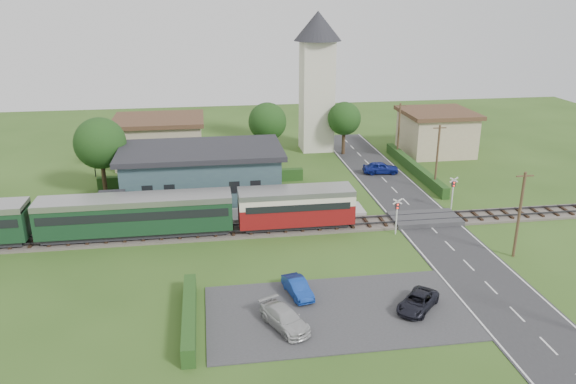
{
  "coord_description": "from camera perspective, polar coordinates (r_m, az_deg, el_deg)",
  "views": [
    {
      "loc": [
        -9.4,
        -43.02,
        19.75
      ],
      "look_at": [
        -2.35,
        4.0,
        2.76
      ],
      "focal_mm": 35.0,
      "sensor_mm": 36.0,
      "label": 1
    }
  ],
  "objects": [
    {
      "name": "train",
      "position": [
        49.22,
        -18.87,
        -2.37
      ],
      "size": [
        43.2,
        2.9,
        3.4
      ],
      "color": "#232328",
      "rests_on": "ground"
    },
    {
      "name": "pedestrian_near",
      "position": [
        52.14,
        -3.07,
        -1.13
      ],
      "size": [
        0.7,
        0.58,
        1.64
      ],
      "primitive_type": "imported",
      "rotation": [
        0.0,
        0.0,
        2.77
      ],
      "color": "gray",
      "rests_on": "platform"
    },
    {
      "name": "church_tower",
      "position": [
        73.09,
        2.97,
        12.14
      ],
      "size": [
        6.0,
        6.0,
        17.6
      ],
      "color": "beige",
      "rests_on": "ground"
    },
    {
      "name": "tree_c",
      "position": [
        71.82,
        5.74,
        7.43
      ],
      "size": [
        4.2,
        4.2,
        6.78
      ],
      "color": "#332316",
      "rests_on": "ground"
    },
    {
      "name": "crossing_signal_near",
      "position": [
        48.74,
        11.01,
        -1.9
      ],
      "size": [
        0.84,
        0.28,
        3.28
      ],
      "color": "silver",
      "rests_on": "ground"
    },
    {
      "name": "utility_pole_c",
      "position": [
        60.23,
        14.91,
        3.46
      ],
      "size": [
        1.4,
        0.22,
        7.0
      ],
      "color": "#473321",
      "rests_on": "ground"
    },
    {
      "name": "hedge_roadside",
      "position": [
        66.39,
        12.7,
        2.4
      ],
      "size": [
        0.8,
        18.0,
        1.2
      ],
      "primitive_type": "cube",
      "color": "#193814",
      "rests_on": "ground"
    },
    {
      "name": "hedge_station",
      "position": [
        61.56,
        -8.67,
        1.35
      ],
      "size": [
        22.0,
        0.8,
        1.3
      ],
      "primitive_type": "cube",
      "color": "#193814",
      "rests_on": "ground"
    },
    {
      "name": "ground",
      "position": [
        48.26,
        3.47,
        -4.54
      ],
      "size": [
        120.0,
        120.0,
        0.0
      ],
      "primitive_type": "plane",
      "color": "#2D4C19"
    },
    {
      "name": "house_east",
      "position": [
        75.12,
        14.84,
        5.96
      ],
      "size": [
        8.8,
        8.8,
        5.5
      ],
      "color": "tan",
      "rests_on": "ground"
    },
    {
      "name": "hedge_carpark",
      "position": [
        36.49,
        -9.99,
        -12.33
      ],
      "size": [
        0.8,
        9.0,
        1.2
      ],
      "primitive_type": "cube",
      "color": "#193814",
      "rests_on": "ground"
    },
    {
      "name": "railway_track",
      "position": [
        50.01,
        3.01,
        -3.49
      ],
      "size": [
        76.0,
        3.2,
        0.49
      ],
      "color": "#4C443D",
      "rests_on": "ground"
    },
    {
      "name": "streetlamp_east",
      "position": [
        76.34,
        11.2,
        6.64
      ],
      "size": [
        0.3,
        0.3,
        5.15
      ],
      "color": "#3F3F47",
      "rests_on": "ground"
    },
    {
      "name": "car_park_blue",
      "position": [
        39.0,
        0.98,
        -9.67
      ],
      "size": [
        1.91,
        3.62,
        1.13
      ],
      "primitive_type": "imported",
      "rotation": [
        0.0,
        0.0,
        0.22
      ],
      "color": "navy",
      "rests_on": "car_park"
    },
    {
      "name": "crossing_signal_far",
      "position": [
        55.56,
        16.43,
        0.35
      ],
      "size": [
        0.84,
        0.28,
        3.28
      ],
      "color": "silver",
      "rests_on": "ground"
    },
    {
      "name": "utility_pole_d",
      "position": [
        71.03,
        11.18,
        6.16
      ],
      "size": [
        1.4,
        0.22,
        7.0
      ],
      "color": "#473321",
      "rests_on": "ground"
    },
    {
      "name": "car_park_dark",
      "position": [
        38.4,
        13.04,
        -10.81
      ],
      "size": [
        3.87,
        3.96,
        1.05
      ],
      "primitive_type": "imported",
      "rotation": [
        0.0,
        0.0,
        -0.75
      ],
      "color": "black",
      "rests_on": "car_park"
    },
    {
      "name": "utility_pole_b",
      "position": [
        46.77,
        22.45,
        -2.07
      ],
      "size": [
        1.4,
        0.22,
        7.0
      ],
      "color": "#473321",
      "rests_on": "ground"
    },
    {
      "name": "crossing_deck",
      "position": [
        52.77,
        13.73,
        -2.65
      ],
      "size": [
        6.2,
        3.4,
        0.45
      ],
      "primitive_type": "cube",
      "color": "#333335",
      "rests_on": "ground"
    },
    {
      "name": "car_park",
      "position": [
        37.59,
        5.01,
        -12.05
      ],
      "size": [
        17.0,
        9.0,
        0.08
      ],
      "primitive_type": "cube",
      "color": "#333335",
      "rests_on": "ground"
    },
    {
      "name": "road",
      "position": [
        51.15,
        14.53,
        -3.69
      ],
      "size": [
        6.0,
        70.0,
        0.05
      ],
      "primitive_type": "cube",
      "color": "#28282B",
      "rests_on": "ground"
    },
    {
      "name": "car_park_silver",
      "position": [
        35.62,
        -0.34,
        -12.71
      ],
      "size": [
        3.26,
        4.45,
        1.2
      ],
      "primitive_type": "imported",
      "rotation": [
        0.0,
        0.0,
        0.43
      ],
      "color": "#BBBBBB",
      "rests_on": "car_park"
    },
    {
      "name": "platform",
      "position": [
        52.03,
        -8.57,
        -2.62
      ],
      "size": [
        30.0,
        3.0,
        0.45
      ],
      "primitive_type": "cube",
      "color": "gray",
      "rests_on": "ground"
    },
    {
      "name": "pedestrian_far",
      "position": [
        51.67,
        -14.83,
        -1.78
      ],
      "size": [
        0.98,
        1.13,
        1.98
      ],
      "primitive_type": "imported",
      "rotation": [
        0.0,
        0.0,
        1.3
      ],
      "color": "gray",
      "rests_on": "platform"
    },
    {
      "name": "house_west",
      "position": [
        70.33,
        -12.89,
        5.21
      ],
      "size": [
        10.8,
        8.8,
        5.5
      ],
      "color": "tan",
      "rests_on": "ground"
    },
    {
      "name": "streetlamp_west",
      "position": [
        66.41,
        -19.22,
        3.97
      ],
      "size": [
        0.3,
        0.3,
        5.15
      ],
      "color": "#3F3F47",
      "rests_on": "ground"
    },
    {
      "name": "tree_b",
      "position": [
        68.05,
        -2.1,
        7.14
      ],
      "size": [
        4.6,
        4.6,
        7.34
      ],
      "color": "#332316",
      "rests_on": "ground"
    },
    {
      "name": "station_building",
      "position": [
        56.65,
        -8.74,
        1.9
      ],
      "size": [
        16.0,
        9.0,
        5.3
      ],
      "color": "#39575A",
      "rests_on": "ground"
    },
    {
      "name": "equipment_hut",
      "position": [
        52.19,
        -17.47,
        -1.47
      ],
      "size": [
        2.3,
        2.3,
        2.55
      ],
      "color": "beige",
      "rests_on": "platform"
    },
    {
      "name": "car_on_road",
      "position": [
        65.28,
        9.4,
        2.45
      ],
      "size": [
        4.17,
        2.0,
        1.38
      ],
      "primitive_type": "imported",
      "rotation": [
        0.0,
        0.0,
        1.48
      ],
      "color": "navy",
      "rests_on": "road"
    },
    {
      "name": "tree_a",
      "position": [
        59.75,
        -18.55,
        4.71
      ],
      "size": [
        5.2,
        5.2,
        8.0
      ],
      "color": "#332316",
      "rests_on": "ground"
    }
  ]
}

